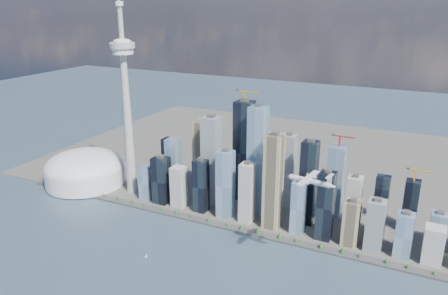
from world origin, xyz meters
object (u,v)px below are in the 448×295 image
at_px(needle_tower, 126,98).
at_px(airplane, 310,181).
at_px(dome_stadium, 85,169).
at_px(sailboat_west, 146,256).

bearing_deg(needle_tower, airplane, -19.54).
bearing_deg(needle_tower, dome_stadium, -175.91).
relative_size(dome_stadium, sailboat_west, 23.45).
xyz_separation_m(needle_tower, airplane, (482.14, -171.09, -51.88)).
height_order(needle_tower, airplane, needle_tower).
bearing_deg(sailboat_west, airplane, -10.49).
xyz_separation_m(needle_tower, dome_stadium, (-140.00, -10.00, -196.40)).
relative_size(airplane, sailboat_west, 9.45).
xyz_separation_m(dome_stadium, airplane, (622.14, -161.09, 144.52)).
height_order(airplane, sailboat_west, airplane).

